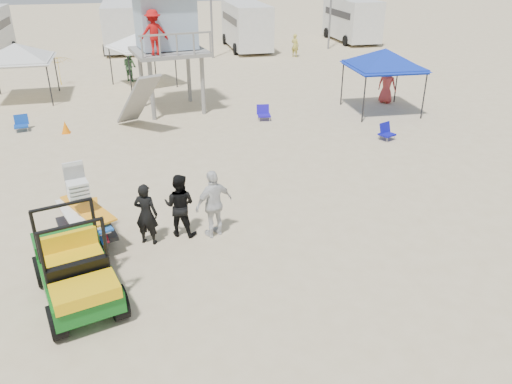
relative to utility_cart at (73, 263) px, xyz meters
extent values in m
plane|color=beige|center=(3.74, -1.32, -0.95)|extent=(140.00, 140.00, 0.00)
cube|color=#0E5A17|center=(0.02, 0.04, -0.36)|extent=(2.01, 2.93, 0.47)
cube|color=#EBB30C|center=(0.02, 0.04, -0.07)|extent=(1.38, 1.05, 0.26)
cylinder|color=black|center=(-0.57, -0.93, -0.60)|extent=(0.48, 0.74, 0.68)
cube|color=black|center=(0.02, 2.34, -0.52)|extent=(1.61, 1.99, 0.11)
cylinder|color=black|center=(-0.48, 2.34, -0.72)|extent=(0.30, 0.49, 0.46)
imported|color=black|center=(1.52, 2.04, -0.13)|extent=(0.70, 0.60, 1.63)
imported|color=black|center=(2.37, 2.29, -0.10)|extent=(1.01, 0.92, 1.69)
imported|color=silver|center=(3.22, 2.04, -0.04)|extent=(1.15, 0.85, 1.81)
cylinder|color=gray|center=(1.93, 12.57, 0.34)|extent=(0.19, 0.19, 2.58)
cube|color=gray|center=(3.07, 13.71, 1.72)|extent=(3.57, 3.57, 0.17)
cube|color=#97ADC3|center=(3.07, 14.02, 2.92)|extent=(2.69, 2.43, 2.17)
imported|color=#B20F0F|center=(2.24, 12.68, 2.70)|extent=(1.17, 0.67, 1.81)
cylinder|color=black|center=(10.93, 9.95, 0.10)|extent=(0.06, 0.06, 2.09)
pyramid|color=#102CB0|center=(12.30, 11.33, 1.90)|extent=(3.03, 3.03, 0.80)
cube|color=#102CB0|center=(12.30, 11.33, 1.10)|extent=(3.03, 3.03, 0.18)
pyramid|color=silver|center=(-3.94, 17.11, 1.80)|extent=(3.08, 3.08, 0.80)
cube|color=silver|center=(-3.94, 17.11, 1.00)|extent=(3.08, 3.08, 0.18)
cylinder|color=black|center=(0.61, 17.38, 0.10)|extent=(0.06, 0.06, 2.10)
pyramid|color=white|center=(1.91, 18.68, 1.91)|extent=(3.62, 3.62, 0.80)
cube|color=white|center=(1.91, 18.68, 1.11)|extent=(3.62, 3.62, 0.18)
imported|color=yellow|center=(-2.56, 19.88, -0.16)|extent=(2.37, 2.38, 1.56)
cone|color=orange|center=(-1.45, 11.39, -0.70)|extent=(0.34, 0.34, 0.50)
cube|color=#0F3DA3|center=(-3.25, 12.05, -0.73)|extent=(0.63, 0.60, 0.06)
cube|color=#0F3DA3|center=(-3.25, 12.29, -0.53)|extent=(0.56, 0.27, 0.44)
cylinder|color=#B2B2B7|center=(-3.47, 11.85, -0.85)|extent=(0.03, 0.03, 0.20)
cube|color=#0E0F9B|center=(10.89, 7.70, -0.73)|extent=(0.70, 0.68, 0.06)
cube|color=#0E0F9B|center=(10.89, 7.94, -0.53)|extent=(0.56, 0.38, 0.44)
cylinder|color=#B2B2B7|center=(10.67, 7.50, -0.85)|extent=(0.03, 0.03, 0.20)
cube|color=#1E10B3|center=(6.81, 11.23, -0.73)|extent=(0.60, 0.57, 0.06)
cube|color=#1E10B3|center=(6.81, 11.47, -0.53)|extent=(0.56, 0.24, 0.44)
cylinder|color=#B2B2B7|center=(6.59, 11.03, -0.85)|extent=(0.03, 0.03, 0.20)
cube|color=silver|center=(0.74, 30.18, 0.80)|extent=(2.50, 6.50, 3.00)
cube|color=black|center=(0.74, 30.18, 1.25)|extent=(2.54, 5.20, 0.50)
cylinder|color=black|center=(-0.51, 28.10, -0.55)|extent=(0.25, 0.80, 0.80)
cube|color=silver|center=(9.74, 28.68, 0.80)|extent=(2.50, 7.00, 3.00)
cube|color=black|center=(9.74, 28.68, 1.25)|extent=(2.54, 5.60, 0.50)
cylinder|color=black|center=(8.49, 26.44, -0.55)|extent=(0.25, 0.80, 0.80)
cube|color=silver|center=(18.74, 30.18, 0.80)|extent=(2.50, 6.60, 3.00)
cube|color=black|center=(18.74, 30.18, 1.25)|extent=(2.54, 5.28, 0.50)
cylinder|color=black|center=(17.49, 28.07, -0.55)|extent=(0.25, 0.80, 0.80)
imported|color=#46754C|center=(1.19, 20.07, -0.12)|extent=(1.00, 1.01, 1.65)
imported|color=gold|center=(12.35, 24.74, -0.17)|extent=(0.65, 0.67, 1.55)
imported|color=#B53833|center=(13.24, 12.62, -0.06)|extent=(1.01, 1.01, 1.77)
camera|label=1|loc=(1.73, -9.16, 5.75)|focal=35.00mm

